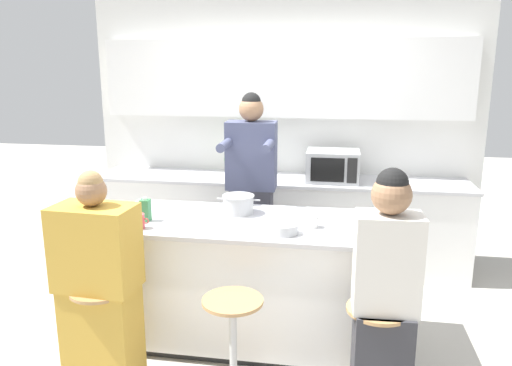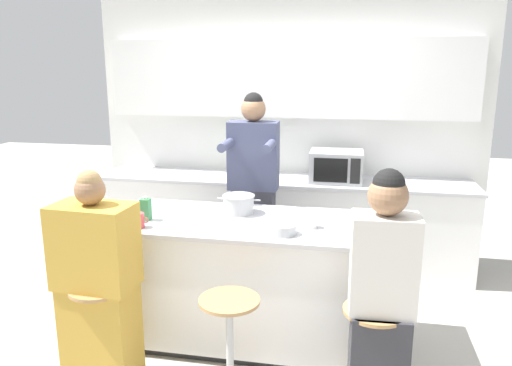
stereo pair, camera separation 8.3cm
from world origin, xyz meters
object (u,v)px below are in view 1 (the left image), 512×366
at_px(cooking_pot, 238,204).
at_px(coffee_cup_near, 312,221).
at_px(potted_plant, 234,161).
at_px(kitchen_island, 254,280).
at_px(person_wrapped_blanket, 99,290).
at_px(person_cooking, 251,197).
at_px(bar_stool_leftmost, 103,336).
at_px(person_seated_near, 384,306).
at_px(coffee_cup_far, 138,221).
at_px(fruit_bowl, 284,229).
at_px(microwave, 333,166).
at_px(bar_stool_rightmost, 375,359).
at_px(juice_carton, 145,210).
at_px(bar_stool_center, 233,349).

distance_m(cooking_pot, coffee_cup_near, 0.59).
bearing_deg(potted_plant, cooking_pot, -76.80).
relative_size(kitchen_island, person_wrapped_blanket, 1.47).
distance_m(person_cooking, person_wrapped_blanket, 1.62).
relative_size(person_wrapped_blanket, potted_plant, 5.06).
bearing_deg(potted_plant, kitchen_island, -72.89).
relative_size(bar_stool_leftmost, person_seated_near, 0.46).
xyz_separation_m(bar_stool_leftmost, coffee_cup_far, (0.09, 0.42, 0.61)).
height_order(person_wrapped_blanket, person_seated_near, person_seated_near).
xyz_separation_m(fruit_bowl, coffee_cup_near, (0.17, 0.16, 0.01)).
bearing_deg(microwave, coffee_cup_far, -125.96).
distance_m(bar_stool_rightmost, juice_carton, 1.77).
height_order(person_seated_near, coffee_cup_near, person_seated_near).
bearing_deg(potted_plant, bar_stool_rightmost, -59.47).
bearing_deg(coffee_cup_near, person_wrapped_blanket, -152.91).
relative_size(bar_stool_rightmost, cooking_pot, 2.07).
bearing_deg(bar_stool_leftmost, coffee_cup_far, 78.36).
height_order(person_wrapped_blanket, microwave, person_wrapped_blanket).
bearing_deg(bar_stool_center, person_wrapped_blanket, 178.72).
distance_m(fruit_bowl, juice_carton, 0.99).
height_order(bar_stool_leftmost, cooking_pot, cooking_pot).
distance_m(bar_stool_center, person_cooking, 1.58).
distance_m(person_cooking, coffee_cup_near, 1.01).
relative_size(kitchen_island, person_seated_near, 1.40).
distance_m(cooking_pot, potted_plant, 1.32).
height_order(person_cooking, coffee_cup_near, person_cooking).
distance_m(kitchen_island, bar_stool_center, 0.73).
relative_size(bar_stool_rightmost, potted_plant, 2.44).
distance_m(kitchen_island, person_seated_near, 1.11).
bearing_deg(person_wrapped_blanket, juice_carton, 85.44).
height_order(coffee_cup_near, juice_carton, juice_carton).
relative_size(fruit_bowl, coffee_cup_near, 1.49).
xyz_separation_m(bar_stool_center, juice_carton, (-0.74, 0.59, 0.63)).
relative_size(person_wrapped_blanket, fruit_bowl, 7.79).
relative_size(cooking_pot, coffee_cup_far, 2.77).
bearing_deg(cooking_pot, juice_carton, -154.54).
height_order(bar_stool_rightmost, juice_carton, juice_carton).
bearing_deg(bar_stool_center, bar_stool_leftmost, 179.63).
height_order(coffee_cup_near, potted_plant, potted_plant).
bearing_deg(cooking_pot, person_wrapped_blanket, -128.33).
xyz_separation_m(bar_stool_center, person_seated_near, (0.84, 0.02, 0.34)).
height_order(person_cooking, potted_plant, person_cooking).
bearing_deg(fruit_bowl, potted_plant, 112.08).
relative_size(kitchen_island, bar_stool_leftmost, 3.05).
bearing_deg(person_seated_near, coffee_cup_far, 162.82).
bearing_deg(bar_stool_center, kitchen_island, 90.00).
bearing_deg(kitchen_island, bar_stool_leftmost, -138.72).
height_order(bar_stool_rightmost, potted_plant, potted_plant).
distance_m(person_seated_near, fruit_bowl, 0.80).
height_order(fruit_bowl, coffee_cup_near, coffee_cup_near).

